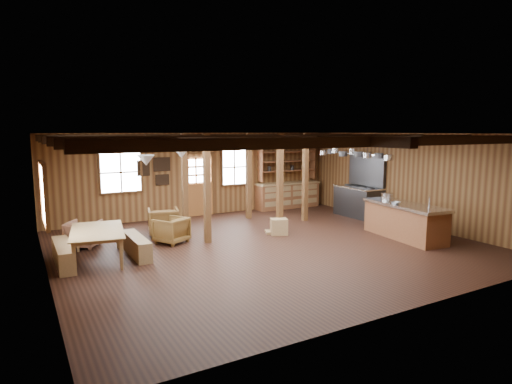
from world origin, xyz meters
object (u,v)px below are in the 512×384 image
at_px(armchair_a, 171,230).
at_px(kitchen_island, 405,221).
at_px(armchair_c, 84,234).
at_px(armchair_b, 164,222).
at_px(commercial_range, 360,197).
at_px(dining_table, 100,245).

bearing_deg(armchair_a, kitchen_island, 125.81).
bearing_deg(armchair_c, armchair_b, -140.12).
bearing_deg(commercial_range, dining_table, -173.87).
height_order(dining_table, armchair_c, dining_table).
bearing_deg(armchair_a, commercial_range, 152.64).
xyz_separation_m(commercial_range, armchair_a, (-6.68, -0.25, -0.34)).
bearing_deg(kitchen_island, armchair_c, 163.83).
relative_size(dining_table, armchair_c, 2.68).
height_order(commercial_range, armchair_b, commercial_range).
bearing_deg(armchair_b, armchair_c, 20.33).
bearing_deg(commercial_range, armchair_b, 174.11).
xyz_separation_m(dining_table, armchair_c, (-0.16, 1.33, -0.01)).
bearing_deg(armchair_a, dining_table, -9.88).
height_order(commercial_range, armchair_c, commercial_range).
distance_m(dining_table, armchair_b, 2.52).
bearing_deg(armchair_c, dining_table, 129.43).
distance_m(commercial_range, armchair_b, 6.63).
xyz_separation_m(armchair_a, armchair_b, (0.09, 0.93, 0.04)).
relative_size(commercial_range, dining_table, 1.07).
relative_size(dining_table, armchair_b, 2.38).
distance_m(armchair_b, armchair_c, 2.13).
distance_m(armchair_a, armchair_c, 2.13).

